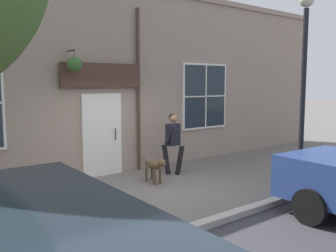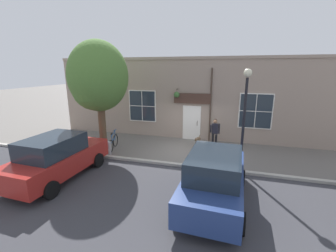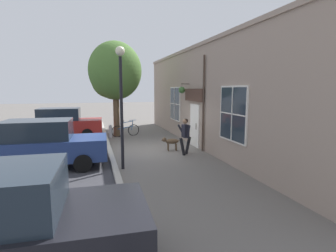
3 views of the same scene
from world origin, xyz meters
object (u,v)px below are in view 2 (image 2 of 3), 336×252
pedestrian_walking (215,131)px  fire_hydrant (109,148)px  dog_on_leash (198,140)px  street_tree_by_curb (98,80)px  parked_car_nearest_curb (57,157)px  street_lamp (245,105)px  parked_car_mid_block (214,177)px  leaning_bicycle (113,143)px

pedestrian_walking → fire_hydrant: (2.84, -4.98, -0.54)m
dog_on_leash → street_tree_by_curb: (2.12, -4.66, 3.32)m
pedestrian_walking → dog_on_leash: 1.09m
street_tree_by_curb → fire_hydrant: (0.33, 0.57, -3.36)m
pedestrian_walking → fire_hydrant: 5.76m
dog_on_leash → parked_car_nearest_curb: bearing=-43.3°
street_tree_by_curb → street_lamp: 6.92m
parked_car_nearest_curb → street_lamp: size_ratio=1.02×
parked_car_nearest_curb → fire_hydrant: bearing=164.7°
pedestrian_walking → dog_on_leash: pedestrian_walking is taller
street_tree_by_curb → parked_car_mid_block: (3.05, 5.95, -2.88)m
leaning_bicycle → fire_hydrant: 0.96m
parked_car_nearest_curb → street_lamp: street_lamp is taller
pedestrian_walking → parked_car_nearest_curb: 7.93m
street_tree_by_curb → parked_car_mid_block: bearing=62.9°
leaning_bicycle → parked_car_nearest_curb: 3.64m
parked_car_nearest_curb → dog_on_leash: bearing=136.7°
pedestrian_walking → fire_hydrant: pedestrian_walking is taller
fire_hydrant → dog_on_leash: bearing=120.9°
parked_car_mid_block → street_lamp: bearing=161.5°
pedestrian_walking → parked_car_mid_block: parked_car_mid_block is taller
street_tree_by_curb → parked_car_nearest_curb: (3.00, -0.16, -2.88)m
pedestrian_walking → dog_on_leash: (0.39, -0.88, -0.50)m
street_lamp → street_tree_by_curb: bearing=-92.8°
parked_car_nearest_curb → parked_car_mid_block: size_ratio=1.00×
leaning_bicycle → fire_hydrant: size_ratio=2.22×
dog_on_leash → parked_car_mid_block: bearing=13.9°
parked_car_mid_block → street_lamp: street_lamp is taller
parked_car_mid_block → fire_hydrant: size_ratio=5.67×
dog_on_leash → fire_hydrant: (2.45, -4.10, -0.04)m
pedestrian_walking → parked_car_mid_block: size_ratio=0.36×
leaning_bicycle → parked_car_nearest_curb: bearing=-7.1°
dog_on_leash → parked_car_mid_block: (5.17, 1.28, 0.44)m
leaning_bicycle → parked_car_nearest_curb: size_ratio=0.39×
parked_car_nearest_curb → pedestrian_walking: bearing=133.9°
street_lamp → dog_on_leash: bearing=-138.3°
pedestrian_walking → street_tree_by_curb: street_tree_by_curb is taller
dog_on_leash → parked_car_mid_block: parked_car_mid_block is taller
dog_on_leash → fire_hydrant: 4.78m
pedestrian_walking → parked_car_nearest_curb: size_ratio=0.36×
pedestrian_walking → street_tree_by_curb: bearing=-65.7°
parked_car_mid_block → street_lamp: 3.47m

